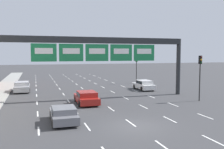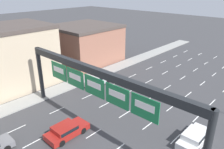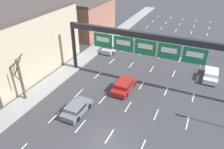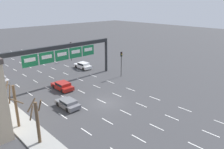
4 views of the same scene
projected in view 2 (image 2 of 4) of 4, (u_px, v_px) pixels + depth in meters
name	position (u px, v px, depth m)	size (l,w,h in m)	color
lane_dashes	(110.00, 123.00, 24.14)	(13.32, 67.00, 0.01)	white
sign_gantry	(96.00, 82.00, 20.72)	(21.93, 0.70, 7.04)	#232628
building_far	(85.00, 43.00, 43.02)	(11.26, 11.81, 7.10)	#9E6651
car_red	(66.00, 130.00, 21.87)	(1.99, 4.39, 1.32)	maroon
car_white	(195.00, 137.00, 20.80)	(1.88, 4.45, 1.38)	silver
car_silver	(97.00, 80.00, 33.27)	(1.96, 4.49, 1.41)	#B7B7BC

